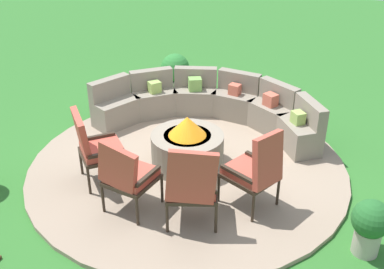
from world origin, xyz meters
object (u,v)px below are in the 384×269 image
fire_pit (187,146)px  potted_plant_3 (175,71)px  lounge_chair_back_right (256,169)px  potted_plant_0 (370,225)px  lounge_chair_front_left (95,146)px  lounge_chair_back_left (192,184)px  lounge_chair_front_right (127,174)px  curved_stone_bench (211,106)px

fire_pit → potted_plant_3: size_ratio=1.42×
lounge_chair_back_right → potted_plant_0: (1.34, -0.34, -0.22)m
fire_pit → lounge_chair_front_left: bearing=-142.7°
fire_pit → potted_plant_3: fire_pit is taller
lounge_chair_back_left → lounge_chair_front_right: bearing=164.4°
curved_stone_bench → potted_plant_0: size_ratio=5.46×
fire_pit → lounge_chair_back_right: size_ratio=0.94×
curved_stone_bench → potted_plant_3: 1.69m
lounge_chair_back_left → lounge_chair_back_right: 0.83m
fire_pit → potted_plant_0: (2.44, -0.98, 0.03)m
lounge_chair_front_right → potted_plant_0: bearing=16.1°
curved_stone_bench → lounge_chair_back_left: (0.54, -2.54, 0.25)m
fire_pit → lounge_chair_front_left: (-1.01, -0.77, 0.25)m
lounge_chair_front_left → lounge_chair_back_left: lounge_chair_back_left is taller
lounge_chair_front_left → lounge_chair_front_right: lounge_chair_front_left is taller
lounge_chair_back_right → potted_plant_0: lounge_chair_back_right is taller
lounge_chair_front_right → lounge_chair_back_left: (0.80, 0.03, 0.02)m
potted_plant_3 → fire_pit: bearing=-66.0°
lounge_chair_front_right → potted_plant_0: lounge_chair_front_right is taller
fire_pit → lounge_chair_back_left: 1.30m
lounge_chair_back_left → potted_plant_3: 4.17m
lounge_chair_back_right → potted_plant_0: bearing=-76.9°
potted_plant_3 → lounge_chair_back_right: bearing=-55.3°
potted_plant_0 → lounge_chair_back_left: bearing=-174.2°
fire_pit → curved_stone_bench: size_ratio=0.27×
fire_pit → potted_plant_0: bearing=-21.9°
lounge_chair_front_left → lounge_chair_back_left: (1.48, -0.42, 0.00)m
lounge_chair_front_left → potted_plant_3: size_ratio=1.48×
lounge_chair_front_left → lounge_chair_back_right: (2.10, 0.12, 0.00)m
lounge_chair_back_right → potted_plant_3: bearing=62.1°
lounge_chair_back_left → lounge_chair_back_right: lounge_chair_back_left is taller
potted_plant_3 → potted_plant_0: bearing=-45.0°
fire_pit → lounge_chair_back_right: lounge_chair_back_right is taller
lounge_chair_front_left → potted_plant_3: bearing=140.8°
curved_stone_bench → lounge_chair_front_right: (-0.26, -2.57, 0.22)m
fire_pit → lounge_chair_front_right: 1.28m
fire_pit → lounge_chair_back_right: 1.30m
lounge_chair_front_right → fire_pit: bearing=86.0°
fire_pit → potted_plant_3: bearing=114.0°
potted_plant_3 → lounge_chair_front_left: bearing=-87.2°
lounge_chair_front_right → lounge_chair_back_right: (1.43, 0.57, 0.02)m
lounge_chair_front_left → potted_plant_0: 3.46m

